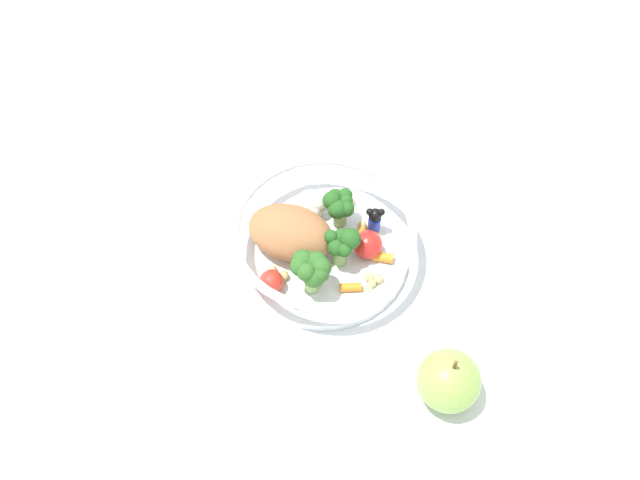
# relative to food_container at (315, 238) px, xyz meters

# --- Properties ---
(ground_plane) EXTENTS (2.40, 2.40, 0.00)m
(ground_plane) POSITION_rel_food_container_xyz_m (0.01, -0.01, -0.03)
(ground_plane) COLOR white
(food_container) EXTENTS (0.21, 0.21, 0.07)m
(food_container) POSITION_rel_food_container_xyz_m (0.00, 0.00, 0.00)
(food_container) COLOR white
(food_container) RESTS_ON ground_plane
(loose_apple) EXTENTS (0.06, 0.06, 0.08)m
(loose_apple) POSITION_rel_food_container_xyz_m (0.11, -0.19, -0.00)
(loose_apple) COLOR #8CB74C
(loose_apple) RESTS_ON ground_plane
(folded_napkin) EXTENTS (0.14, 0.13, 0.01)m
(folded_napkin) POSITION_rel_food_container_xyz_m (0.00, 0.21, -0.03)
(folded_napkin) COLOR white
(folded_napkin) RESTS_ON ground_plane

